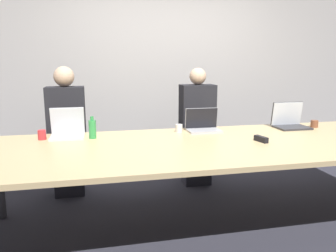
# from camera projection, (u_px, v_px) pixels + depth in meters

# --- Properties ---
(ground_plane) EXTENTS (24.00, 24.00, 0.00)m
(ground_plane) POSITION_uv_depth(u_px,v_px,m) (206.00, 222.00, 3.06)
(ground_plane) COLOR #2D2D38
(curtain_wall) EXTENTS (12.00, 0.06, 2.80)m
(curtain_wall) POSITION_uv_depth(u_px,v_px,m) (167.00, 67.00, 4.45)
(curtain_wall) COLOR #BCB7B2
(curtain_wall) RESTS_ON ground_plane
(conference_table) EXTENTS (4.14, 1.42, 0.76)m
(conference_table) POSITION_uv_depth(u_px,v_px,m) (208.00, 148.00, 2.92)
(conference_table) COLOR #D6B77F
(conference_table) RESTS_ON ground_plane
(laptop_far_right) EXTENTS (0.36, 0.27, 0.28)m
(laptop_far_right) POSITION_uv_depth(u_px,v_px,m) (289.00, 120.00, 3.60)
(laptop_far_right) COLOR #333338
(laptop_far_right) RESTS_ON conference_table
(cup_far_right) EXTENTS (0.08, 0.08, 0.08)m
(cup_far_right) POSITION_uv_depth(u_px,v_px,m) (314.00, 124.00, 3.62)
(cup_far_right) COLOR brown
(cup_far_right) RESTS_ON conference_table
(laptop_far_left) EXTENTS (0.32, 0.27, 0.28)m
(laptop_far_left) POSITION_uv_depth(u_px,v_px,m) (67.00, 129.00, 3.15)
(laptop_far_left) COLOR silver
(laptop_far_left) RESTS_ON conference_table
(person_far_left) EXTENTS (0.40, 0.24, 1.43)m
(person_far_left) POSITION_uv_depth(u_px,v_px,m) (67.00, 134.00, 3.59)
(person_far_left) COLOR #2D2D38
(person_far_left) RESTS_ON ground_plane
(cup_far_left) EXTENTS (0.07, 0.07, 0.09)m
(cup_far_left) POSITION_uv_depth(u_px,v_px,m) (42.00, 135.00, 3.03)
(cup_far_left) COLOR red
(cup_far_left) RESTS_ON conference_table
(bottle_far_left) EXTENTS (0.07, 0.07, 0.21)m
(bottle_far_left) POSITION_uv_depth(u_px,v_px,m) (92.00, 129.00, 3.08)
(bottle_far_left) COLOR green
(bottle_far_left) RESTS_ON conference_table
(laptop_far_center) EXTENTS (0.35, 0.23, 0.23)m
(laptop_far_center) POSITION_uv_depth(u_px,v_px,m) (203.00, 124.00, 3.43)
(laptop_far_center) COLOR #B7B7BC
(laptop_far_center) RESTS_ON conference_table
(person_far_center) EXTENTS (0.40, 0.24, 1.41)m
(person_far_center) POSITION_uv_depth(u_px,v_px,m) (197.00, 129.00, 3.93)
(person_far_center) COLOR #2D2D38
(person_far_center) RESTS_ON ground_plane
(cup_far_center) EXTENTS (0.07, 0.07, 0.08)m
(cup_far_center) POSITION_uv_depth(u_px,v_px,m) (179.00, 128.00, 3.36)
(cup_far_center) COLOR white
(cup_far_center) RESTS_ON conference_table
(stapler) EXTENTS (0.08, 0.16, 0.05)m
(stapler) POSITION_uv_depth(u_px,v_px,m) (261.00, 139.00, 2.96)
(stapler) COLOR black
(stapler) RESTS_ON conference_table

